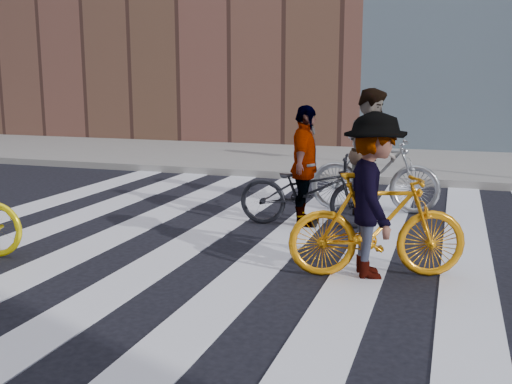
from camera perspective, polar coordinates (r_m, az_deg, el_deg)
The scene contains 9 objects.
ground at distance 7.48m, azimuth -2.16°, elevation -5.11°, with size 100.00×100.00×0.00m, color black.
sidewalk_far at distance 14.59m, azimuth 8.23°, elevation 2.90°, with size 100.00×5.00×0.15m, color gray.
zebra_crosswalk at distance 7.48m, azimuth -2.16°, elevation -5.06°, with size 8.25×10.00×0.01m.
bike_silver_mid at distance 9.38m, azimuth 11.25°, elevation 1.66°, with size 0.56×1.97×1.19m, color #9CA0A5.
bike_yellow_right at distance 6.32m, azimuth 11.47°, elevation -3.12°, with size 0.52×1.84×1.10m, color orange.
bike_dark_rear at distance 8.38m, azimuth 4.95°, elevation 0.14°, with size 0.67×1.92×1.01m, color black.
rider_mid at distance 9.34m, azimuth 11.03°, elevation 3.85°, with size 0.93×0.72×1.90m, color slate.
rider_right at distance 6.26m, azimuth 11.12°, elevation -0.35°, with size 1.11×0.64×1.72m, color slate.
rider_rear at distance 8.34m, azimuth 4.65°, elevation 2.46°, with size 0.99×0.41×1.69m, color slate.
Camera 1 is at (2.54, -6.73, 2.05)m, focal length 42.00 mm.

